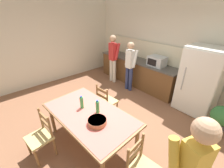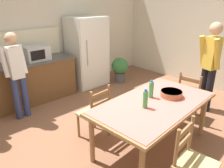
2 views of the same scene
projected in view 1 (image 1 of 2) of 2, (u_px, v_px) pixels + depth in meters
ground_plane at (106, 125)px, 3.62m from camera, size 8.32×8.32×0.00m
wall_back at (174, 47)px, 4.50m from camera, size 6.52×0.12×2.90m
wall_left at (46, 42)px, 5.14m from camera, size 0.12×5.20×2.90m
kitchen_counter at (136, 72)px, 5.39m from camera, size 3.09×0.66×0.90m
counter_splashback at (144, 50)px, 5.22m from camera, size 3.05×0.03×0.60m
refrigerator at (200, 81)px, 3.77m from camera, size 0.90×0.73×1.73m
microwave at (157, 61)px, 4.57m from camera, size 0.50×0.39×0.30m
dining_table at (90, 116)px, 2.84m from camera, size 1.92×1.14×0.77m
bottle_near_centre at (82, 102)px, 2.89m from camera, size 0.07×0.07×0.27m
bottle_off_centre at (98, 107)px, 2.77m from camera, size 0.07×0.07×0.27m
serving_bowl at (97, 121)px, 2.53m from camera, size 0.32×0.32×0.09m
chair_side_near_left at (41, 136)px, 2.72m from camera, size 0.46×0.44×0.91m
chair_side_far_left at (106, 101)px, 3.72m from camera, size 0.45×0.43×0.91m
person_at_sink at (113, 57)px, 5.32m from camera, size 0.43×0.29×1.70m
person_at_counter at (130, 64)px, 4.76m from camera, size 0.40×0.28×1.61m
potted_plant at (221, 118)px, 3.25m from camera, size 0.44×0.44×0.67m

